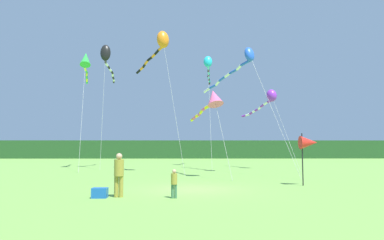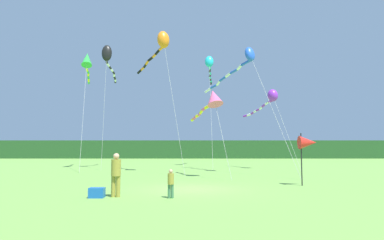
# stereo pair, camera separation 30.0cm
# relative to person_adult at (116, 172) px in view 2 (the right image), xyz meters

# --- Properties ---
(ground_plane) EXTENTS (120.00, 120.00, 0.00)m
(ground_plane) POSITION_rel_person_adult_xyz_m (3.02, 2.61, -0.97)
(ground_plane) COLOR #6B9E42
(distant_treeline) EXTENTS (108.00, 2.15, 3.19)m
(distant_treeline) POSITION_rel_person_adult_xyz_m (3.02, 47.61, 0.63)
(distant_treeline) COLOR #234C23
(distant_treeline) RESTS_ON ground
(person_adult) EXTENTS (0.38, 0.38, 1.74)m
(person_adult) POSITION_rel_person_adult_xyz_m (0.00, 0.00, 0.00)
(person_adult) COLOR olive
(person_adult) RESTS_ON ground
(person_child) EXTENTS (0.25, 0.25, 1.12)m
(person_child) POSITION_rel_person_adult_xyz_m (2.21, -0.31, -0.35)
(person_child) COLOR #3F724C
(person_child) RESTS_ON ground
(cooler_box) EXTENTS (0.59, 0.39, 0.39)m
(cooler_box) POSITION_rel_person_adult_xyz_m (-0.70, -0.18, -0.78)
(cooler_box) COLOR #1959B2
(cooler_box) RESTS_ON ground
(banner_flag_pole) EXTENTS (0.90, 0.70, 2.71)m
(banner_flag_pole) POSITION_rel_person_adult_xyz_m (9.06, 4.02, 1.23)
(banner_flag_pole) COLOR black
(banner_flag_pole) RESTS_ON ground
(kite_purple) EXTENTS (3.58, 7.27, 7.32)m
(kite_purple) POSITION_rel_person_adult_xyz_m (10.16, 17.03, 5.49)
(kite_purple) COLOR #B2B2B2
(kite_purple) RESTS_ON ground
(kite_blue) EXTENTS (5.60, 10.28, 9.75)m
(kite_blue) POSITION_rel_person_adult_xyz_m (6.96, 12.73, 7.69)
(kite_blue) COLOR #B2B2B2
(kite_blue) RESTS_ON ground
(kite_black) EXTENTS (1.01, 6.74, 11.61)m
(kite_black) POSITION_rel_person_adult_xyz_m (-4.96, 18.06, 9.56)
(kite_black) COLOR #B2B2B2
(kite_black) RESTS_ON ground
(kite_cyan) EXTENTS (0.98, 9.42, 11.51)m
(kite_cyan) POSITION_rel_person_adult_xyz_m (4.87, 21.32, 9.63)
(kite_cyan) COLOR #B2B2B2
(kite_cyan) RESTS_ON ground
(kite_orange) EXTENTS (4.50, 6.70, 11.13)m
(kite_orange) POSITION_rel_person_adult_xyz_m (0.61, 12.59, 9.21)
(kite_orange) COLOR #B2B2B2
(kite_orange) RESTS_ON ground
(kite_green) EXTENTS (2.34, 9.18, 11.04)m
(kite_green) POSITION_rel_person_adult_xyz_m (-6.85, 17.85, 9.09)
(kite_green) COLOR #B2B2B2
(kite_green) RESTS_ON ground
(kite_rainbow) EXTENTS (2.49, 5.22, 5.94)m
(kite_rainbow) POSITION_rel_person_adult_xyz_m (4.40, 8.74, 4.19)
(kite_rainbow) COLOR #B2B2B2
(kite_rainbow) RESTS_ON ground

